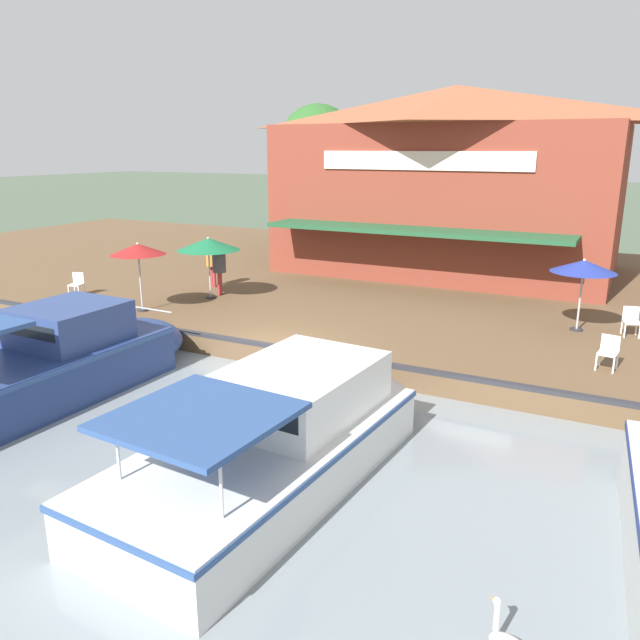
{
  "coord_description": "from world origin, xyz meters",
  "views": [
    {
      "loc": [
        13.83,
        8.71,
        5.92
      ],
      "look_at": [
        -1.0,
        1.13,
        1.3
      ],
      "focal_mm": 35.0,
      "sensor_mm": 36.0,
      "label": 1
    }
  ],
  "objects": [
    {
      "name": "person_mid_patio",
      "position": [
        -4.73,
        -4.96,
        1.71
      ],
      "size": [
        0.5,
        0.5,
        1.76
      ],
      "color": "#B23338",
      "rests_on": "quay_deck"
    },
    {
      "name": "motorboat_distant_upstream",
      "position": [
        4.59,
        3.36,
        0.81
      ],
      "size": [
        8.12,
        3.36,
        2.0
      ],
      "color": "silver",
      "rests_on": "river_water"
    },
    {
      "name": "cafe_chair_facing_river",
      "position": [
        -5.86,
        8.84,
        1.08
      ],
      "size": [
        0.53,
        0.53,
        0.85
      ],
      "color": "white",
      "rests_on": "quay_deck"
    },
    {
      "name": "motorboat_mid_row",
      "position": [
        3.86,
        -3.55,
        0.86
      ],
      "size": [
        8.12,
        2.9,
        2.3
      ],
      "color": "navy",
      "rests_on": "river_water"
    },
    {
      "name": "patio_umbrella_far_corner",
      "position": [
        -1.56,
        -5.88,
        2.68
      ],
      "size": [
        1.82,
        1.82,
        2.31
      ],
      "color": "#B7B7B7",
      "rests_on": "quay_deck"
    },
    {
      "name": "patio_umbrella_by_entrance",
      "position": [
        -5.72,
        7.41,
        2.56
      ],
      "size": [
        1.88,
        1.88,
        2.18
      ],
      "color": "#B7B7B7",
      "rests_on": "quay_deck"
    },
    {
      "name": "quay_deck",
      "position": [
        -11.0,
        0.0,
        0.3
      ],
      "size": [
        22.0,
        56.0,
        0.6
      ],
      "primitive_type": "cube",
      "color": "brown",
      "rests_on": "ground"
    },
    {
      "name": "waterfront_restaurant",
      "position": [
        -13.78,
        1.13,
        4.6
      ],
      "size": [
        10.56,
        14.43,
        7.88
      ],
      "color": "brown",
      "rests_on": "quay_deck"
    },
    {
      "name": "patio_umbrella_mid_patio_left",
      "position": [
        -4.1,
        -4.94,
        2.58
      ],
      "size": [
        2.26,
        2.26,
        2.24
      ],
      "color": "#B7B7B7",
      "rests_on": "quay_deck"
    },
    {
      "name": "tree_downstream_bank",
      "position": [
        -18.22,
        -8.08,
        6.03
      ],
      "size": [
        4.46,
        4.25,
        7.68
      ],
      "color": "brown",
      "rests_on": "quay_deck"
    },
    {
      "name": "cafe_chair_beside_entrance",
      "position": [
        -2.2,
        -9.6,
        1.08
      ],
      "size": [
        0.55,
        0.55,
        0.85
      ],
      "color": "white",
      "rests_on": "quay_deck"
    },
    {
      "name": "cafe_chair_under_first_umbrella",
      "position": [
        -2.44,
        8.42,
        1.08
      ],
      "size": [
        0.5,
        0.5,
        0.85
      ],
      "color": "white",
      "rests_on": "quay_deck"
    },
    {
      "name": "quay_edge_fender",
      "position": [
        -0.1,
        0.0,
        0.65
      ],
      "size": [
        0.2,
        50.4,
        0.1
      ],
      "primitive_type": "cube",
      "color": "#2D2D33",
      "rests_on": "quay_deck"
    },
    {
      "name": "person_near_entrance",
      "position": [
        -5.7,
        -5.99,
        1.7
      ],
      "size": [
        0.49,
        0.49,
        1.74
      ],
      "color": "#B23338",
      "rests_on": "quay_deck"
    },
    {
      "name": "ground_plane",
      "position": [
        0.0,
        0.0,
        0.0
      ],
      "size": [
        220.0,
        220.0,
        0.0
      ],
      "primitive_type": "plane",
      "color": "#4C5B47"
    }
  ]
}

